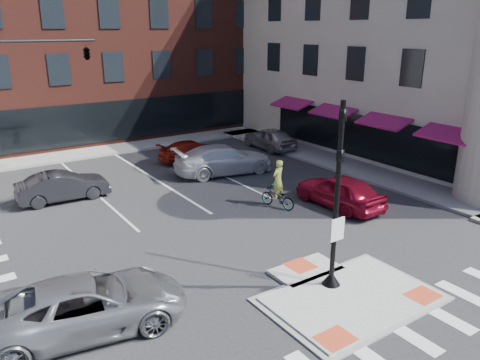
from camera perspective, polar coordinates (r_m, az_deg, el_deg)
ground at (r=15.71m, az=12.04°, el=-13.28°), size 120.00×120.00×0.00m
refuge_island at (r=15.53m, az=12.75°, el=-13.50°), size 5.40×4.65×0.13m
sidewalk_e at (r=29.30m, az=12.91°, el=1.79°), size 3.00×24.00×0.15m
sidewalk_n at (r=34.60m, az=-11.09°, el=4.39°), size 26.00×3.00×0.15m
building_n at (r=43.06m, az=-17.27°, el=16.97°), size 24.40×18.40×15.50m
building_e at (r=37.62m, az=23.90°, el=16.59°), size 21.90×23.90×17.70m
building_far_right at (r=65.89m, az=-17.94°, el=15.46°), size 12.00×12.00×12.00m
signal_pole at (r=14.88m, az=11.55°, el=-4.88°), size 0.60×0.60×5.98m
mast_arm_signal at (r=27.89m, az=-21.06°, el=13.10°), size 6.10×2.24×8.00m
silver_suv at (r=14.06m, az=-18.11°, el=-14.22°), size 5.85×3.40×1.53m
red_sedan at (r=22.44m, az=12.05°, el=-1.30°), size 1.97×4.61×1.55m
white_pickup at (r=26.99m, az=-2.00°, el=2.53°), size 6.06×3.26×1.67m
bg_car_dark at (r=24.37m, az=-20.76°, el=-0.71°), size 4.36×1.67×1.42m
bg_car_silver at (r=32.61m, az=3.67°, el=5.10°), size 1.92×4.52×1.52m
bg_car_red at (r=29.92m, az=-5.88°, el=3.59°), size 4.39×1.93×1.25m
cyclist at (r=21.90m, az=4.61°, el=-1.43°), size 1.11×1.95×2.31m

